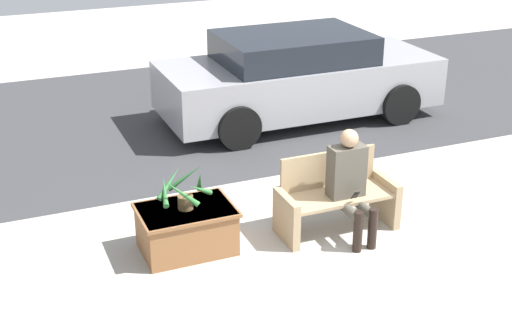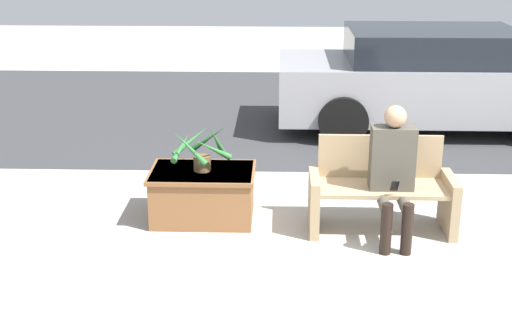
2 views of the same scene
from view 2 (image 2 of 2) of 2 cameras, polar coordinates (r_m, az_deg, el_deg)
ground_plane at (r=6.45m, az=9.07°, el=-8.30°), size 30.00×30.00×0.00m
road_surface at (r=11.55m, az=5.94°, el=4.00°), size 20.00×6.00×0.01m
bench at (r=7.05m, az=9.98°, el=-2.38°), size 1.40×0.57×0.90m
person_seated at (r=6.79m, az=10.93°, el=-0.63°), size 0.42×0.64×1.28m
planter_box at (r=7.23m, az=-4.27°, el=-2.65°), size 1.05×0.74×0.52m
potted_plant at (r=7.08m, az=-4.45°, el=0.84°), size 0.63×0.63×0.50m
parked_car at (r=10.63m, az=14.19°, el=6.27°), size 4.55×1.98×1.45m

